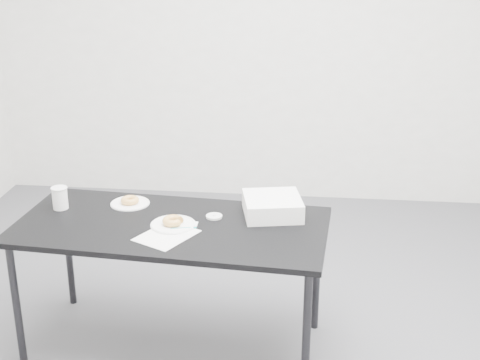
# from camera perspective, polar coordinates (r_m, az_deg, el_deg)

# --- Properties ---
(floor) EXTENTS (4.00, 4.00, 0.00)m
(floor) POSITION_cam_1_polar(r_m,az_deg,el_deg) (3.69, -2.07, -12.74)
(floor) COLOR #4F4F54
(floor) RESTS_ON ground
(wall_back) EXTENTS (4.00, 0.02, 2.70)m
(wall_back) POSITION_cam_1_polar(r_m,az_deg,el_deg) (5.12, 0.96, 12.97)
(wall_back) COLOR white
(wall_back) RESTS_ON floor
(table) EXTENTS (1.56, 0.82, 0.69)m
(table) POSITION_cam_1_polar(r_m,az_deg,el_deg) (3.29, -5.88, -4.58)
(table) COLOR black
(table) RESTS_ON floor
(scorecard) EXTENTS (0.31, 0.33, 0.00)m
(scorecard) POSITION_cam_1_polar(r_m,az_deg,el_deg) (3.15, -6.28, -4.72)
(scorecard) COLOR white
(scorecard) RESTS_ON table
(logo_patch) EXTENTS (0.06, 0.06, 0.00)m
(logo_patch) POSITION_cam_1_polar(r_m,az_deg,el_deg) (3.20, -4.45, -4.13)
(logo_patch) COLOR green
(logo_patch) RESTS_ON scorecard
(pen) EXTENTS (0.12, 0.04, 0.01)m
(pen) POSITION_cam_1_polar(r_m,az_deg,el_deg) (3.20, -4.84, -4.13)
(pen) COLOR #0D8D91
(pen) RESTS_ON scorecard
(napkin) EXTENTS (0.15, 0.15, 0.00)m
(napkin) POSITION_cam_1_polar(r_m,az_deg,el_deg) (3.22, -5.14, -4.08)
(napkin) COLOR white
(napkin) RESTS_ON table
(plate_near) EXTENTS (0.22, 0.22, 0.01)m
(plate_near) POSITION_cam_1_polar(r_m,az_deg,el_deg) (3.24, -5.73, -3.81)
(plate_near) COLOR white
(plate_near) RESTS_ON napkin
(donut_near) EXTENTS (0.12, 0.12, 0.03)m
(donut_near) POSITION_cam_1_polar(r_m,az_deg,el_deg) (3.24, -5.74, -3.48)
(donut_near) COLOR #C2883D
(donut_near) RESTS_ON plate_near
(plate_far) EXTENTS (0.20, 0.20, 0.01)m
(plate_far) POSITION_cam_1_polar(r_m,az_deg,el_deg) (3.53, -9.36, -1.99)
(plate_far) COLOR white
(plate_far) RESTS_ON table
(donut_far) EXTENTS (0.11, 0.11, 0.03)m
(donut_far) POSITION_cam_1_polar(r_m,az_deg,el_deg) (3.52, -9.38, -1.71)
(donut_far) COLOR #C2883D
(donut_far) RESTS_ON plate_far
(coffee_cup) EXTENTS (0.08, 0.08, 0.12)m
(coffee_cup) POSITION_cam_1_polar(r_m,az_deg,el_deg) (3.52, -15.11, -1.48)
(coffee_cup) COLOR white
(coffee_cup) RESTS_ON table
(cup_lid) EXTENTS (0.08, 0.08, 0.01)m
(cup_lid) POSITION_cam_1_polar(r_m,az_deg,el_deg) (3.32, -2.22, -3.13)
(cup_lid) COLOR silver
(cup_lid) RESTS_ON table
(bakery_box) EXTENTS (0.33, 0.33, 0.09)m
(bakery_box) POSITION_cam_1_polar(r_m,az_deg,el_deg) (3.34, 2.78, -2.23)
(bakery_box) COLOR white
(bakery_box) RESTS_ON table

